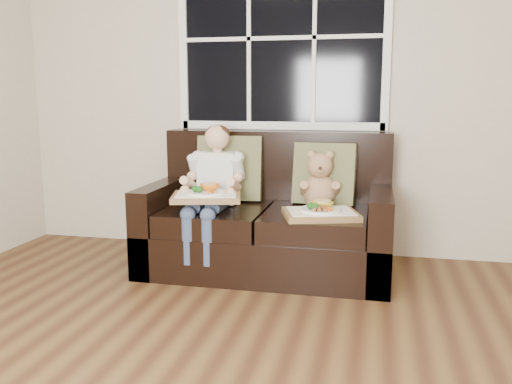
% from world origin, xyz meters
% --- Properties ---
extents(window_back, '(1.62, 0.04, 1.37)m').
position_xyz_m(window_back, '(-0.12, 2.48, 1.65)').
color(window_back, black).
rests_on(window_back, room_walls).
extents(loveseat, '(1.70, 0.92, 0.96)m').
position_xyz_m(loveseat, '(-0.12, 2.02, 0.31)').
color(loveseat, black).
rests_on(loveseat, ground).
extents(pillow_left, '(0.50, 0.27, 0.49)m').
position_xyz_m(pillow_left, '(-0.45, 2.17, 0.69)').
color(pillow_left, olive).
rests_on(pillow_left, loveseat).
extents(pillow_right, '(0.45, 0.22, 0.45)m').
position_xyz_m(pillow_right, '(0.25, 2.17, 0.67)').
color(pillow_right, olive).
rests_on(pillow_right, loveseat).
extents(child, '(0.39, 0.60, 0.88)m').
position_xyz_m(child, '(-0.49, 1.90, 0.65)').
color(child, silver).
rests_on(child, loveseat).
extents(teddy_bear, '(0.26, 0.32, 0.41)m').
position_xyz_m(teddy_bear, '(0.23, 2.06, 0.61)').
color(teddy_bear, tan).
rests_on(teddy_bear, loveseat).
extents(tray_left, '(0.51, 0.44, 0.10)m').
position_xyz_m(tray_left, '(-0.47, 1.67, 0.58)').
color(tray_left, olive).
rests_on(tray_left, child).
extents(tray_right, '(0.55, 0.47, 0.11)m').
position_xyz_m(tray_right, '(0.27, 1.73, 0.48)').
color(tray_right, olive).
rests_on(tray_right, loveseat).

